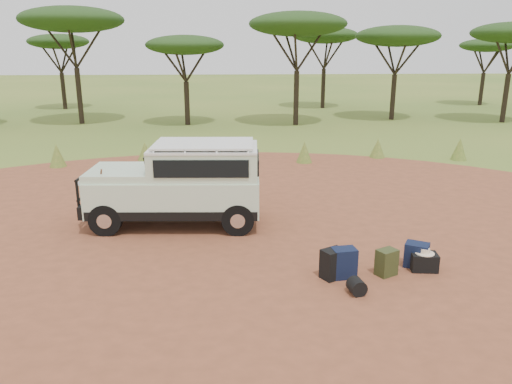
{
  "coord_description": "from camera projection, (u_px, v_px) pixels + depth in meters",
  "views": [
    {
      "loc": [
        0.04,
        -9.71,
        4.19
      ],
      "look_at": [
        0.73,
        1.17,
        1.0
      ],
      "focal_mm": 35.0,
      "sensor_mm": 36.0,
      "label": 1
    }
  ],
  "objects": [
    {
      "name": "dirt_clearing",
      "position": [
        225.0,
        254.0,
        10.47
      ],
      "size": [
        23.0,
        23.0,
        0.01
      ],
      "primitive_type": "cylinder",
      "color": "brown",
      "rests_on": "ground"
    },
    {
      "name": "grass_fringe",
      "position": [
        227.0,
        152.0,
        18.67
      ],
      "size": [
        36.6,
        1.6,
        0.9
      ],
      "color": "#4F7228",
      "rests_on": "ground"
    },
    {
      "name": "acacia_treeline",
      "position": [
        235.0,
        34.0,
        28.13
      ],
      "size": [
        46.7,
        13.2,
        6.26
      ],
      "color": "black",
      "rests_on": "ground"
    },
    {
      "name": "duffel_navy",
      "position": [
        417.0,
        255.0,
        9.79
      ],
      "size": [
        0.55,
        0.5,
        0.5
      ],
      "primitive_type": "cube",
      "rotation": [
        0.0,
        0.0,
        -0.52
      ],
      "color": "#12193A",
      "rests_on": "ground"
    },
    {
      "name": "safari_hat",
      "position": [
        425.0,
        252.0,
        9.6
      ],
      "size": [
        0.36,
        0.36,
        0.11
      ],
      "color": "beige",
      "rests_on": "hard_case"
    },
    {
      "name": "ground",
      "position": [
        225.0,
        254.0,
        10.48
      ],
      "size": [
        140.0,
        140.0,
        0.0
      ],
      "primitive_type": "plane",
      "color": "#4F7228",
      "rests_on": "ground"
    },
    {
      "name": "stuff_sack",
      "position": [
        357.0,
        287.0,
        8.74
      ],
      "size": [
        0.33,
        0.33,
        0.29
      ],
      "primitive_type": "cylinder",
      "rotation": [
        1.57,
        0.0,
        0.15
      ],
      "color": "black",
      "rests_on": "ground"
    },
    {
      "name": "backpack_navy",
      "position": [
        344.0,
        263.0,
        9.34
      ],
      "size": [
        0.48,
        0.37,
        0.58
      ],
      "primitive_type": "cube",
      "rotation": [
        0.0,
        0.0,
        0.13
      ],
      "color": "#12193A",
      "rests_on": "ground"
    },
    {
      "name": "backpack_black",
      "position": [
        333.0,
        264.0,
        9.31
      ],
      "size": [
        0.52,
        0.47,
        0.57
      ],
      "primitive_type": "cube",
      "rotation": [
        0.0,
        0.0,
        0.51
      ],
      "color": "black",
      "rests_on": "ground"
    },
    {
      "name": "walking_staff",
      "position": [
        98.0,
        200.0,
        11.59
      ],
      "size": [
        0.38,
        0.24,
        1.52
      ],
      "primitive_type": "cylinder",
      "rotation": [
        0.25,
        0.0,
        1.06
      ],
      "color": "brown",
      "rests_on": "ground"
    },
    {
      "name": "hard_case",
      "position": [
        424.0,
        262.0,
        9.66
      ],
      "size": [
        0.54,
        0.41,
        0.35
      ],
      "primitive_type": "cube",
      "rotation": [
        0.0,
        0.0,
        -0.12
      ],
      "color": "black",
      "rests_on": "ground"
    },
    {
      "name": "safari_vehicle",
      "position": [
        181.0,
        186.0,
        11.95
      ],
      "size": [
        4.28,
        1.91,
        2.03
      ],
      "rotation": [
        0.0,
        0.0,
        -0.06
      ],
      "color": "silver",
      "rests_on": "ground"
    },
    {
      "name": "backpack_olive",
      "position": [
        387.0,
        263.0,
        9.43
      ],
      "size": [
        0.46,
        0.41,
        0.52
      ],
      "primitive_type": "cube",
      "rotation": [
        0.0,
        0.0,
        0.48
      ],
      "color": "#3B411E",
      "rests_on": "ground"
    }
  ]
}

